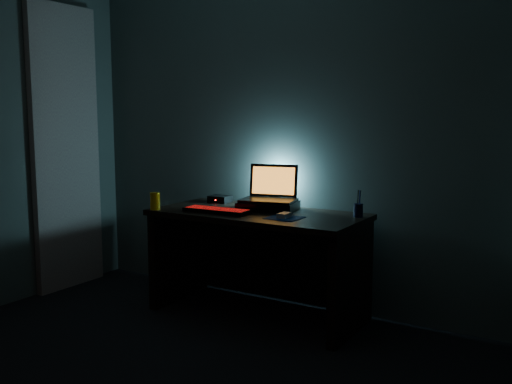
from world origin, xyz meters
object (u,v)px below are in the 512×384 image
mouse (284,215)px  router (220,199)px  keyboard (217,210)px  laptop (270,192)px  juice_glass (155,201)px  pen_cup (358,210)px

mouse → router: router is taller
mouse → keyboard: bearing=-174.2°
laptop → juice_glass: 0.83m
pen_cup → juice_glass: 1.44m
juice_glass → router: juice_glass is taller
mouse → juice_glass: 0.98m
mouse → pen_cup: pen_cup is taller
mouse → juice_glass: (-0.96, -0.18, 0.04)m
laptop → router: (-0.49, 0.06, -0.09)m
keyboard → pen_cup: 0.97m
laptop → juice_glass: (-0.69, -0.46, -0.06)m
pen_cup → laptop: bearing=-179.1°
laptop → mouse: bearing=-59.4°
keyboard → pen_cup: size_ratio=5.43×
keyboard → router: size_ratio=2.97×
laptop → keyboard: laptop is taller
juice_glass → router: size_ratio=0.76×
mouse → router: bearing=155.7°
juice_glass → router: (0.20, 0.53, -0.04)m
laptop → mouse: laptop is taller
pen_cup → router: pen_cup is taller
mouse → router: 0.84m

